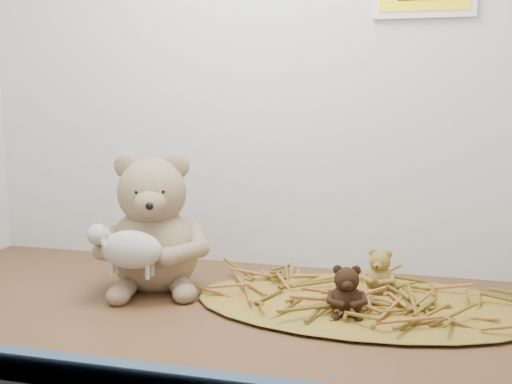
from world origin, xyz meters
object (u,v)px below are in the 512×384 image
(main_teddy, at_px, (153,222))
(toy_lamb, at_px, (131,250))
(mini_teddy_brown, at_px, (347,288))
(mini_teddy_tan, at_px, (380,269))

(main_teddy, height_order, toy_lamb, main_teddy)
(mini_teddy_brown, bearing_deg, mini_teddy_tan, 62.73)
(mini_teddy_brown, bearing_deg, main_teddy, 158.42)
(mini_teddy_tan, xyz_separation_m, mini_teddy_brown, (-0.04, -0.13, 0.00))
(toy_lamb, relative_size, mini_teddy_brown, 1.76)
(mini_teddy_tan, distance_m, mini_teddy_brown, 0.14)
(toy_lamb, xyz_separation_m, mini_teddy_tan, (0.40, 0.15, -0.05))
(toy_lamb, relative_size, mini_teddy_tan, 1.88)
(main_teddy, xyz_separation_m, toy_lamb, (0.00, -0.09, -0.03))
(main_teddy, distance_m, mini_teddy_tan, 0.41)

